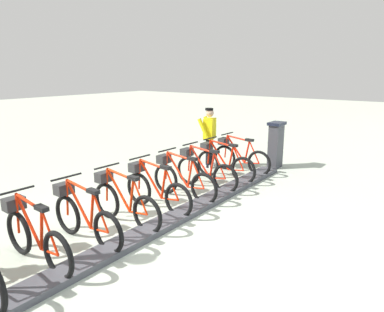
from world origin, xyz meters
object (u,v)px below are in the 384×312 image
at_px(bike_docked_0, 239,156).
at_px(bike_docked_7, 34,236).
at_px(bike_docked_5, 123,201).
at_px(bike_docked_3, 181,179).
at_px(bike_docked_6, 84,216).
at_px(bike_docked_2, 204,170).
at_px(worker_near_rack, 209,135).
at_px(payment_kiosk, 276,144).
at_px(bike_docked_1, 223,163).
at_px(bike_docked_4, 155,189).

height_order(bike_docked_0, bike_docked_7, same).
distance_m(bike_docked_5, bike_docked_7, 1.65).
bearing_deg(bike_docked_3, bike_docked_6, 90.00).
distance_m(bike_docked_2, bike_docked_6, 3.30).
bearing_deg(bike_docked_0, bike_docked_7, 90.00).
xyz_separation_m(bike_docked_3, bike_docked_7, (0.00, 3.30, 0.00)).
height_order(bike_docked_0, bike_docked_2, same).
bearing_deg(worker_near_rack, bike_docked_0, -175.79).
relative_size(bike_docked_0, bike_docked_3, 1.00).
relative_size(payment_kiosk, bike_docked_0, 0.74).
relative_size(bike_docked_0, bike_docked_5, 1.00).
distance_m(bike_docked_0, bike_docked_1, 0.83).
bearing_deg(bike_docked_3, bike_docked_4, 90.00).
bearing_deg(bike_docked_6, bike_docked_7, 90.00).
distance_m(bike_docked_2, bike_docked_7, 4.13).
xyz_separation_m(bike_docked_4, bike_docked_5, (0.00, 0.83, 0.00)).
distance_m(bike_docked_5, worker_near_rack, 4.19).
xyz_separation_m(bike_docked_0, worker_near_rack, (0.92, 0.07, 0.48)).
xyz_separation_m(payment_kiosk, bike_docked_7, (0.57, 6.81, -0.24)).
distance_m(payment_kiosk, bike_docked_6, 6.01).
bearing_deg(bike_docked_6, payment_kiosk, -95.46).
bearing_deg(bike_docked_0, payment_kiosk, -119.07).
height_order(bike_docked_2, bike_docked_7, same).
bearing_deg(payment_kiosk, bike_docked_5, 83.67).
distance_m(bike_docked_1, bike_docked_6, 4.13).
height_order(bike_docked_1, bike_docked_3, same).
bearing_deg(bike_docked_1, payment_kiosk, -107.14).
height_order(payment_kiosk, worker_near_rack, worker_near_rack).
distance_m(bike_docked_1, worker_near_rack, 1.28).
bearing_deg(bike_docked_1, bike_docked_7, 90.00).
relative_size(bike_docked_3, bike_docked_7, 1.00).
bearing_deg(worker_near_rack, bike_docked_2, 120.09).
bearing_deg(bike_docked_7, bike_docked_5, -90.00).
distance_m(bike_docked_0, bike_docked_4, 3.30).
distance_m(payment_kiosk, worker_near_rack, 1.86).
height_order(bike_docked_2, bike_docked_3, same).
xyz_separation_m(bike_docked_2, bike_docked_3, (0.00, 0.83, 0.00)).
bearing_deg(bike_docked_6, bike_docked_0, -90.00).
bearing_deg(bike_docked_4, bike_docked_5, 90.00).
bearing_deg(bike_docked_6, bike_docked_3, -90.00).
xyz_separation_m(bike_docked_5, bike_docked_6, (0.00, 0.83, 0.00)).
relative_size(payment_kiosk, bike_docked_3, 0.74).
bearing_deg(bike_docked_4, bike_docked_7, 90.00).
height_order(bike_docked_0, bike_docked_6, same).
bearing_deg(payment_kiosk, bike_docked_6, 84.54).
xyz_separation_m(bike_docked_3, bike_docked_5, (0.00, 1.65, 0.00)).
relative_size(bike_docked_3, worker_near_rack, 1.04).
xyz_separation_m(bike_docked_4, bike_docked_6, (0.00, 1.65, 0.00)).
distance_m(bike_docked_7, worker_near_rack, 5.80).
bearing_deg(bike_docked_4, bike_docked_6, 90.00).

